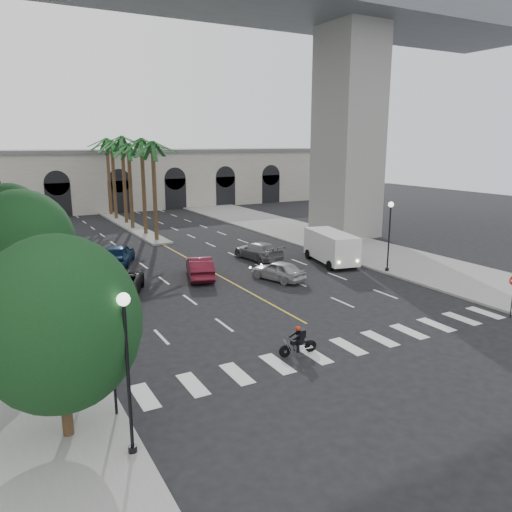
{
  "coord_description": "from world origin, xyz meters",
  "views": [
    {
      "loc": [
        -14.69,
        -18.97,
        9.62
      ],
      "look_at": [
        -0.94,
        6.0,
        3.06
      ],
      "focal_mm": 35.0,
      "sensor_mm": 36.0,
      "label": 1
    }
  ],
  "objects_px": {
    "traffic_signal_near": "(112,352)",
    "traffic_signal_far": "(90,317)",
    "lamp_post_left_near": "(127,361)",
    "cargo_van": "(331,246)",
    "motorcycle_rider": "(299,341)",
    "car_d": "(258,251)",
    "lamp_post_right": "(389,230)",
    "car_a": "(278,271)",
    "car_b": "(200,267)",
    "car_e": "(119,254)",
    "car_c": "(119,283)",
    "pedestrian_b": "(61,317)",
    "lamp_post_left_far": "(44,241)"
  },
  "relations": [
    {
      "from": "traffic_signal_near",
      "to": "traffic_signal_far",
      "type": "xyz_separation_m",
      "value": [
        0.0,
        4.0,
        0.0
      ]
    },
    {
      "from": "lamp_post_left_near",
      "to": "cargo_van",
      "type": "relative_size",
      "value": 0.85
    },
    {
      "from": "motorcycle_rider",
      "to": "car_d",
      "type": "relative_size",
      "value": 0.38
    },
    {
      "from": "car_d",
      "to": "cargo_van",
      "type": "height_order",
      "value": "cargo_van"
    },
    {
      "from": "lamp_post_right",
      "to": "car_a",
      "type": "bearing_deg",
      "value": 165.08
    },
    {
      "from": "car_d",
      "to": "motorcycle_rider",
      "type": "bearing_deg",
      "value": 58.98
    },
    {
      "from": "lamp_post_right",
      "to": "traffic_signal_near",
      "type": "height_order",
      "value": "lamp_post_right"
    },
    {
      "from": "car_a",
      "to": "car_b",
      "type": "bearing_deg",
      "value": -52.14
    },
    {
      "from": "traffic_signal_far",
      "to": "cargo_van",
      "type": "bearing_deg",
      "value": 27.67
    },
    {
      "from": "car_b",
      "to": "car_e",
      "type": "height_order",
      "value": "car_e"
    },
    {
      "from": "lamp_post_right",
      "to": "car_a",
      "type": "relative_size",
      "value": 1.29
    },
    {
      "from": "lamp_post_left_near",
      "to": "car_e",
      "type": "bearing_deg",
      "value": 77.08
    },
    {
      "from": "traffic_signal_near",
      "to": "lamp_post_right",
      "type": "bearing_deg",
      "value": 24.82
    },
    {
      "from": "lamp_post_left_near",
      "to": "traffic_signal_far",
      "type": "distance_m",
      "value": 6.54
    },
    {
      "from": "motorcycle_rider",
      "to": "car_c",
      "type": "relative_size",
      "value": 0.32
    },
    {
      "from": "motorcycle_rider",
      "to": "car_e",
      "type": "bearing_deg",
      "value": 101.26
    },
    {
      "from": "car_a",
      "to": "car_c",
      "type": "height_order",
      "value": "car_c"
    },
    {
      "from": "car_b",
      "to": "pedestrian_b",
      "type": "relative_size",
      "value": 3.09
    },
    {
      "from": "lamp_post_left_far",
      "to": "lamp_post_right",
      "type": "xyz_separation_m",
      "value": [
        22.8,
        -8.0,
        0.0
      ]
    },
    {
      "from": "car_b",
      "to": "pedestrian_b",
      "type": "bearing_deg",
      "value": 49.47
    },
    {
      "from": "car_a",
      "to": "car_d",
      "type": "height_order",
      "value": "car_d"
    },
    {
      "from": "traffic_signal_far",
      "to": "car_d",
      "type": "xyz_separation_m",
      "value": [
        16.31,
        14.92,
        -1.77
      ]
    },
    {
      "from": "lamp_post_right",
      "to": "traffic_signal_far",
      "type": "bearing_deg",
      "value": -164.02
    },
    {
      "from": "car_b",
      "to": "car_c",
      "type": "bearing_deg",
      "value": 30.12
    },
    {
      "from": "car_d",
      "to": "car_a",
      "type": "bearing_deg",
      "value": 66.0
    },
    {
      "from": "lamp_post_left_far",
      "to": "traffic_signal_far",
      "type": "xyz_separation_m",
      "value": [
        0.1,
        -14.5,
        -0.71
      ]
    },
    {
      "from": "car_b",
      "to": "car_d",
      "type": "xyz_separation_m",
      "value": [
        6.51,
        3.05,
        -0.06
      ]
    },
    {
      "from": "lamp_post_left_near",
      "to": "lamp_post_right",
      "type": "height_order",
      "value": "same"
    },
    {
      "from": "lamp_post_left_near",
      "to": "traffic_signal_far",
      "type": "bearing_deg",
      "value": 89.12
    },
    {
      "from": "lamp_post_left_far",
      "to": "cargo_van",
      "type": "distance_m",
      "value": 21.27
    },
    {
      "from": "car_b",
      "to": "lamp_post_left_far",
      "type": "bearing_deg",
      "value": 1.98
    },
    {
      "from": "lamp_post_left_near",
      "to": "pedestrian_b",
      "type": "distance_m",
      "value": 12.0
    },
    {
      "from": "car_a",
      "to": "car_e",
      "type": "distance_m",
      "value": 13.44
    },
    {
      "from": "traffic_signal_near",
      "to": "car_d",
      "type": "relative_size",
      "value": 0.72
    },
    {
      "from": "lamp_post_right",
      "to": "pedestrian_b",
      "type": "xyz_separation_m",
      "value": [
        -23.22,
        -1.23,
        -2.29
      ]
    },
    {
      "from": "traffic_signal_near",
      "to": "car_e",
      "type": "distance_m",
      "value": 23.65
    },
    {
      "from": "lamp_post_right",
      "to": "car_b",
      "type": "bearing_deg",
      "value": 157.4
    },
    {
      "from": "pedestrian_b",
      "to": "traffic_signal_far",
      "type": "bearing_deg",
      "value": -74.09
    },
    {
      "from": "lamp_post_left_far",
      "to": "car_d",
      "type": "distance_m",
      "value": 16.61
    },
    {
      "from": "lamp_post_left_far",
      "to": "traffic_signal_near",
      "type": "relative_size",
      "value": 1.47
    },
    {
      "from": "traffic_signal_far",
      "to": "pedestrian_b",
      "type": "bearing_deg",
      "value": 95.65
    },
    {
      "from": "lamp_post_left_near",
      "to": "traffic_signal_far",
      "type": "height_order",
      "value": "lamp_post_left_near"
    },
    {
      "from": "lamp_post_left_far",
      "to": "lamp_post_right",
      "type": "height_order",
      "value": "same"
    },
    {
      "from": "traffic_signal_far",
      "to": "cargo_van",
      "type": "height_order",
      "value": "traffic_signal_far"
    },
    {
      "from": "car_a",
      "to": "lamp_post_right",
      "type": "bearing_deg",
      "value": 147.13
    },
    {
      "from": "cargo_van",
      "to": "pedestrian_b",
      "type": "bearing_deg",
      "value": -153.7
    },
    {
      "from": "car_d",
      "to": "pedestrian_b",
      "type": "xyz_separation_m",
      "value": [
        -16.84,
        -9.65,
        0.19
      ]
    },
    {
      "from": "car_a",
      "to": "lamp_post_left_far",
      "type": "bearing_deg",
      "value": -39.68
    },
    {
      "from": "lamp_post_left_far",
      "to": "car_d",
      "type": "height_order",
      "value": "lamp_post_left_far"
    },
    {
      "from": "lamp_post_right",
      "to": "lamp_post_left_far",
      "type": "bearing_deg",
      "value": 160.67
    }
  ]
}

